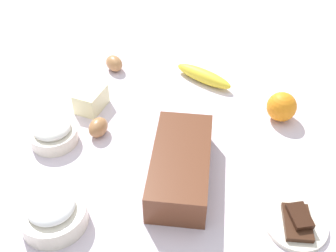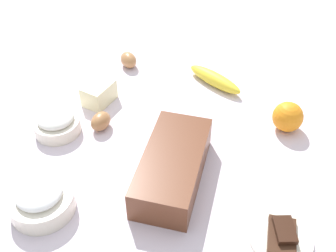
# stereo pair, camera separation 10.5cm
# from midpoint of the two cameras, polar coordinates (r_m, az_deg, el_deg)

# --- Properties ---
(ground_plane) EXTENTS (2.40, 2.40, 0.02)m
(ground_plane) POSITION_cam_midpoint_polar(r_m,az_deg,el_deg) (1.09, 2.77, -2.09)
(ground_plane) COLOR silver
(loaf_pan) EXTENTS (0.29, 0.14, 0.08)m
(loaf_pan) POSITION_cam_midpoint_polar(r_m,az_deg,el_deg) (0.95, 3.83, -5.62)
(loaf_pan) COLOR brown
(loaf_pan) RESTS_ON ground_plane
(flour_bowl) EXTENTS (0.12, 0.12, 0.06)m
(flour_bowl) POSITION_cam_midpoint_polar(r_m,az_deg,el_deg) (1.10, -12.44, 0.35)
(flour_bowl) COLOR silver
(flour_bowl) RESTS_ON ground_plane
(sugar_bowl) EXTENTS (0.14, 0.14, 0.07)m
(sugar_bowl) POSITION_cam_midpoint_polar(r_m,az_deg,el_deg) (0.93, -13.93, -9.90)
(sugar_bowl) COLOR silver
(sugar_bowl) RESTS_ON ground_plane
(banana) EXTENTS (0.14, 0.18, 0.04)m
(banana) POSITION_cam_midpoint_polar(r_m,az_deg,el_deg) (1.26, 8.82, 6.26)
(banana) COLOR yellow
(banana) RESTS_ON ground_plane
(orange_fruit) EXTENTS (0.08, 0.08, 0.08)m
(orange_fruit) POSITION_cam_midpoint_polar(r_m,az_deg,el_deg) (1.14, 18.67, 1.09)
(orange_fruit) COLOR orange
(orange_fruit) RESTS_ON ground_plane
(butter_block) EXTENTS (0.11, 0.09, 0.06)m
(butter_block) POSITION_cam_midpoint_polar(r_m,az_deg,el_deg) (1.18, -6.94, 4.38)
(butter_block) COLOR #F4EDB2
(butter_block) RESTS_ON ground_plane
(egg_near_butter) EXTENTS (0.07, 0.06, 0.05)m
(egg_near_butter) POSITION_cam_midpoint_polar(r_m,az_deg,el_deg) (1.10, -6.49, 0.59)
(egg_near_butter) COLOR #A77044
(egg_near_butter) RESTS_ON ground_plane
(egg_beside_bowl) EXTENTS (0.08, 0.08, 0.05)m
(egg_beside_bowl) POSITION_cam_midpoint_polar(r_m,az_deg,el_deg) (1.33, -3.16, 8.95)
(egg_beside_bowl) COLOR #B07748
(egg_beside_bowl) RESTS_ON ground_plane
(chocolate_plate) EXTENTS (0.13, 0.13, 0.03)m
(chocolate_plate) POSITION_cam_midpoint_polar(r_m,az_deg,el_deg) (0.92, 18.59, -14.46)
(chocolate_plate) COLOR silver
(chocolate_plate) RESTS_ON ground_plane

